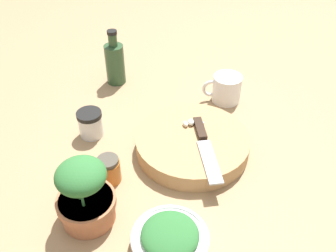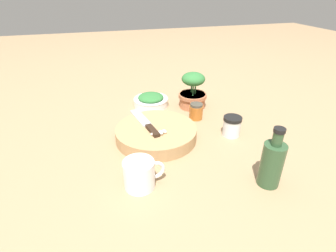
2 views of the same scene
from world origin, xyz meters
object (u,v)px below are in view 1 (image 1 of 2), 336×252
at_px(potted_herb, 85,196).
at_px(spice_jar, 90,124).
at_px(cutting_board, 192,144).
at_px(honey_jar, 109,170).
at_px(coffee_mug, 226,89).
at_px(chef_knife, 205,145).
at_px(herb_bowl, 170,239).
at_px(garlic_cloves, 191,123).
at_px(oil_bottle, 115,62).

bearing_deg(potted_herb, spice_jar, 10.24).
bearing_deg(cutting_board, honey_jar, 119.33).
distance_m(coffee_mug, potted_herb, 0.57).
xyz_separation_m(chef_knife, herb_bowl, (-0.26, 0.08, -0.02)).
distance_m(cutting_board, garlic_cloves, 0.06).
xyz_separation_m(garlic_cloves, potted_herb, (-0.28, 0.22, 0.02)).
xyz_separation_m(chef_knife, spice_jar, (0.09, 0.31, -0.01)).
relative_size(cutting_board, herb_bowl, 1.85).
distance_m(chef_knife, coffee_mug, 0.28).
relative_size(cutting_board, oil_bottle, 1.62).
relative_size(coffee_mug, oil_bottle, 0.66).
relative_size(cutting_board, garlic_cloves, 4.87).
bearing_deg(oil_bottle, chef_knife, -142.29).
xyz_separation_m(herb_bowl, oil_bottle, (0.62, 0.20, 0.05)).
bearing_deg(garlic_cloves, chef_knife, -157.83).
bearing_deg(oil_bottle, coffee_mug, -104.41).
xyz_separation_m(cutting_board, honey_jar, (-0.11, 0.20, 0.01)).
distance_m(garlic_cloves, oil_bottle, 0.37).
bearing_deg(coffee_mug, cutting_board, 156.13).
bearing_deg(herb_bowl, chef_knife, -16.60).
distance_m(cutting_board, potted_herb, 0.33).
height_order(garlic_cloves, spice_jar, spice_jar).
height_order(spice_jar, coffee_mug, coffee_mug).
bearing_deg(honey_jar, potted_herb, 166.84).
bearing_deg(potted_herb, oil_bottle, 2.32).
relative_size(chef_knife, herb_bowl, 1.43).
height_order(garlic_cloves, potted_herb, potted_herb).
height_order(garlic_cloves, oil_bottle, oil_bottle).
relative_size(herb_bowl, honey_jar, 2.37).
distance_m(cutting_board, honey_jar, 0.23).
bearing_deg(chef_knife, spice_jar, -26.22).
height_order(chef_knife, garlic_cloves, garlic_cloves).
bearing_deg(chef_knife, herb_bowl, 63.09).
bearing_deg(garlic_cloves, oil_bottle, 41.46).
distance_m(chef_knife, potted_herb, 0.32).
height_order(herb_bowl, honey_jar, honey_jar).
relative_size(chef_knife, coffee_mug, 1.92).
distance_m(coffee_mug, oil_bottle, 0.37).
distance_m(cutting_board, oil_bottle, 0.42).
relative_size(garlic_cloves, spice_jar, 0.80).
bearing_deg(oil_bottle, herb_bowl, -161.87).
relative_size(honey_jar, potted_herb, 0.41).
height_order(chef_knife, oil_bottle, oil_bottle).
xyz_separation_m(herb_bowl, coffee_mug, (0.53, -0.15, 0.02)).
xyz_separation_m(cutting_board, spice_jar, (0.05, 0.28, 0.02)).
height_order(herb_bowl, spice_jar, spice_jar).
height_order(cutting_board, herb_bowl, herb_bowl).
bearing_deg(coffee_mug, garlic_cloves, 149.83).
relative_size(coffee_mug, honey_jar, 1.77).
distance_m(chef_knife, herb_bowl, 0.27).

